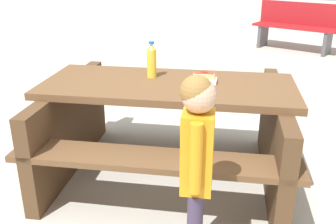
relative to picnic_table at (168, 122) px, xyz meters
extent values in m
plane|color=#B7B2A8|center=(0.00, 0.00, -0.44)|extent=(30.00, 30.00, 0.00)
cube|color=brown|center=(0.00, 0.00, 0.28)|extent=(1.95, 1.28, 0.05)
cube|color=brown|center=(-0.17, 0.53, -0.01)|extent=(1.80, 0.82, 0.04)
cube|color=brown|center=(0.17, -0.53, -0.01)|extent=(1.80, 0.82, 0.04)
cube|color=#4D3520|center=(0.74, 0.24, -0.09)|extent=(0.53, 1.36, 0.70)
cube|color=#4D3520|center=(-0.74, -0.24, -0.09)|extent=(0.53, 1.36, 0.70)
cylinder|color=yellow|center=(-0.17, 0.07, 0.41)|extent=(0.07, 0.07, 0.21)
cone|color=yellow|center=(-0.17, 0.07, 0.54)|extent=(0.06, 0.06, 0.04)
cylinder|color=blue|center=(-0.17, 0.07, 0.56)|extent=(0.04, 0.04, 0.02)
cube|color=white|center=(0.23, 0.12, 0.32)|extent=(0.21, 0.16, 0.03)
cube|color=#D8B272|center=(0.23, 0.12, 0.35)|extent=(0.16, 0.10, 0.04)
cylinder|color=maroon|center=(0.23, 0.12, 0.37)|extent=(0.14, 0.07, 0.03)
ellipsoid|color=maroon|center=(0.23, 0.12, 0.38)|extent=(0.07, 0.04, 0.01)
cylinder|color=#3F334C|center=(0.55, -0.74, -0.20)|extent=(0.08, 0.08, 0.49)
cube|color=orange|center=(0.57, -0.79, 0.26)|extent=(0.20, 0.20, 0.42)
cylinder|color=orange|center=(0.53, -0.70, 0.28)|extent=(0.06, 0.06, 0.35)
cylinder|color=orange|center=(0.60, -0.89, 0.28)|extent=(0.06, 0.06, 0.35)
sphere|color=tan|center=(0.57, -0.79, 0.54)|extent=(0.16, 0.16, 0.16)
sphere|color=olive|center=(0.55, -0.80, 0.57)|extent=(0.16, 0.16, 0.16)
cube|color=maroon|center=(0.05, 4.94, -0.01)|extent=(1.55, 0.66, 0.04)
cube|color=maroon|center=(0.09, 5.12, 0.21)|extent=(1.48, 0.31, 0.40)
cube|color=#4C4C51|center=(-0.54, 5.05, -0.24)|extent=(0.12, 0.36, 0.41)
cube|color=#4C4C51|center=(0.64, 4.84, -0.24)|extent=(0.12, 0.36, 0.41)
camera|label=1|loc=(1.19, -2.34, 1.13)|focal=41.05mm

